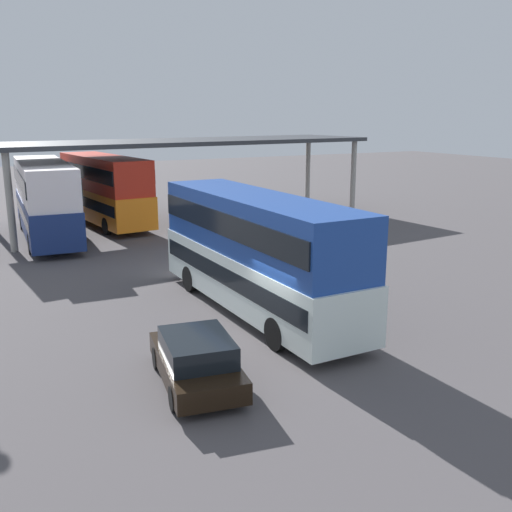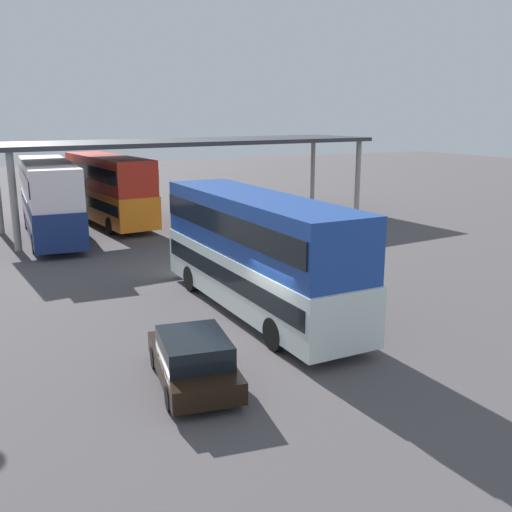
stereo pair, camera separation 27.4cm
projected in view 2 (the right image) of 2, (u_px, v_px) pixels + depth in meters
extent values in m
plane|color=#4F4A4C|center=(282.00, 347.00, 17.33)|extent=(140.00, 140.00, 0.00)
cube|color=white|center=(256.00, 277.00, 20.22)|extent=(2.56, 10.77, 1.80)
cube|color=#1C4298|center=(256.00, 224.00, 19.78)|extent=(2.48, 10.55, 1.95)
cube|color=black|center=(256.00, 271.00, 20.17)|extent=(2.59, 10.34, 0.61)
cube|color=black|center=(256.00, 221.00, 19.75)|extent=(2.59, 10.34, 0.78)
cube|color=black|center=(198.00, 241.00, 24.74)|extent=(2.12, 0.11, 1.08)
cube|color=orange|center=(198.00, 221.00, 24.54)|extent=(1.74, 0.09, 0.36)
cylinder|color=black|center=(191.00, 278.00, 22.76)|extent=(0.29, 1.00, 1.00)
cylinder|color=black|center=(243.00, 271.00, 23.77)|extent=(0.29, 1.00, 1.00)
cylinder|color=black|center=(275.00, 334.00, 17.02)|extent=(0.29, 1.00, 1.00)
cylinder|color=black|center=(338.00, 322.00, 18.03)|extent=(0.29, 1.00, 1.00)
cube|color=black|center=(193.00, 365.00, 14.94)|extent=(2.38, 4.20, 0.55)
cube|color=black|center=(194.00, 347.00, 14.62)|extent=(1.95, 2.42, 0.58)
cylinder|color=black|center=(155.00, 357.00, 15.88)|extent=(0.29, 0.62, 0.60)
cylinder|color=black|center=(212.00, 350.00, 16.36)|extent=(0.29, 0.62, 0.60)
cylinder|color=black|center=(170.00, 398.00, 13.61)|extent=(0.29, 0.62, 0.60)
cylinder|color=black|center=(236.00, 388.00, 14.08)|extent=(0.29, 0.62, 0.60)
cube|color=navy|center=(51.00, 215.00, 32.34)|extent=(3.17, 11.45, 1.87)
cube|color=white|center=(48.00, 180.00, 31.88)|extent=(3.08, 11.22, 2.03)
cube|color=black|center=(51.00, 211.00, 32.28)|extent=(3.18, 11.00, 0.64)
cube|color=black|center=(48.00, 178.00, 31.85)|extent=(3.18, 11.00, 0.81)
cube|color=black|center=(43.00, 197.00, 37.25)|extent=(2.12, 0.23, 1.12)
cube|color=orange|center=(41.00, 183.00, 37.04)|extent=(1.75, 0.18, 0.36)
cylinder|color=black|center=(27.00, 220.00, 35.20)|extent=(0.34, 1.02, 1.00)
cylinder|color=black|center=(66.00, 218.00, 36.08)|extent=(0.34, 1.02, 1.00)
cylinder|color=black|center=(35.00, 243.00, 28.96)|extent=(0.34, 1.02, 1.00)
cylinder|color=black|center=(81.00, 239.00, 29.84)|extent=(0.34, 1.02, 1.00)
cube|color=orange|center=(110.00, 204.00, 36.49)|extent=(3.47, 10.40, 1.87)
cube|color=red|center=(108.00, 172.00, 36.02)|extent=(3.38, 10.19, 2.03)
cube|color=black|center=(110.00, 200.00, 36.43)|extent=(3.47, 10.00, 0.64)
cube|color=black|center=(108.00, 171.00, 36.00)|extent=(3.47, 10.00, 0.81)
cube|color=black|center=(85.00, 191.00, 40.54)|extent=(2.09, 0.31, 1.12)
cube|color=orange|center=(84.00, 178.00, 40.32)|extent=(1.72, 0.25, 0.36)
cylinder|color=black|center=(78.00, 211.00, 38.66)|extent=(0.38, 1.02, 1.00)
cylinder|color=black|center=(111.00, 208.00, 39.84)|extent=(0.38, 1.02, 1.00)
cylinder|color=black|center=(111.00, 226.00, 33.51)|extent=(0.38, 1.02, 1.00)
cylinder|color=black|center=(147.00, 222.00, 34.68)|extent=(0.38, 1.02, 1.00)
cube|color=#33353A|center=(194.00, 142.00, 36.28)|extent=(24.20, 8.30, 0.25)
cylinder|color=#9E9B93|center=(313.00, 171.00, 44.82)|extent=(0.36, 0.36, 4.96)
cylinder|color=#9E9B93|center=(358.00, 177.00, 40.55)|extent=(0.36, 0.36, 4.96)
cylinder|color=#9E9B93|center=(14.00, 202.00, 28.97)|extent=(0.36, 0.36, 4.96)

